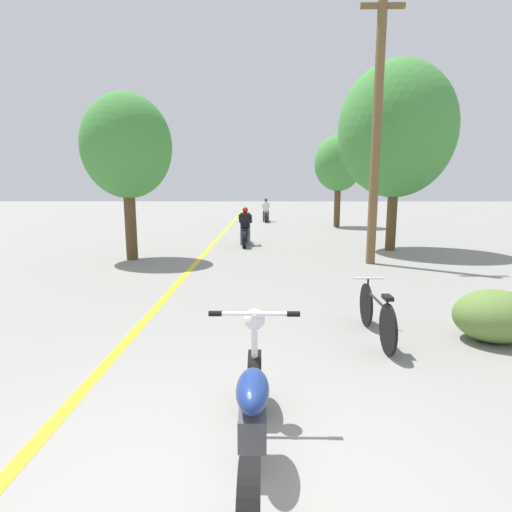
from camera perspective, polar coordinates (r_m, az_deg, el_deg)
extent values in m
cube|color=yellow|center=(14.91, -6.10, 1.80)|extent=(0.14, 48.00, 0.01)
cylinder|color=brown|center=(11.27, 16.85, 16.93)|extent=(0.24, 0.24, 7.07)
cube|color=brown|center=(12.01, 17.65, 30.92)|extent=(1.10, 0.10, 0.12)
cylinder|color=#513A23|center=(13.82, 18.86, 6.29)|extent=(0.32, 0.32, 2.68)
ellipsoid|color=#42893D|center=(13.92, 19.45, 16.62)|extent=(3.67, 3.30, 4.22)
cylinder|color=#513A23|center=(21.63, 11.54, 7.44)|extent=(0.32, 0.32, 2.52)
ellipsoid|color=#42893D|center=(21.66, 11.72, 12.87)|extent=(2.50, 2.25, 2.88)
cylinder|color=#513A23|center=(11.94, -17.51, 5.21)|extent=(0.32, 0.32, 2.39)
ellipsoid|color=#42893D|center=(11.97, -18.01, 14.71)|extent=(2.49, 2.24, 2.86)
ellipsoid|color=#5B7A38|center=(6.27, 31.05, -7.35)|extent=(1.10, 0.88, 0.70)
cylinder|color=black|center=(3.84, -0.18, -17.46)|extent=(0.12, 0.57, 0.57)
ellipsoid|color=navy|center=(3.02, -0.49, -18.58)|extent=(0.24, 0.56, 0.22)
cube|color=#4C4C51|center=(3.16, -0.48, -22.93)|extent=(0.20, 0.36, 0.24)
cylinder|color=silver|center=(3.61, -0.21, -13.14)|extent=(0.06, 0.23, 0.72)
cylinder|color=silver|center=(3.40, -0.25, -8.25)|extent=(0.66, 0.04, 0.04)
cylinder|color=black|center=(3.42, -5.85, -8.18)|extent=(0.11, 0.05, 0.05)
cylinder|color=black|center=(3.41, 5.37, -8.25)|extent=(0.11, 0.05, 0.05)
sphere|color=silver|center=(3.51, -0.22, -9.04)|extent=(0.18, 0.18, 0.18)
cylinder|color=black|center=(15.18, -1.42, 3.08)|extent=(0.12, 0.58, 0.58)
cylinder|color=black|center=(13.65, -1.68, 2.34)|extent=(0.12, 0.58, 0.58)
cube|color=black|center=(14.39, -1.54, 3.44)|extent=(0.20, 0.98, 0.28)
cylinder|color=silver|center=(15.02, -1.44, 5.47)|extent=(0.50, 0.03, 0.03)
cylinder|color=slate|center=(14.37, -2.07, 2.76)|extent=(0.11, 0.11, 0.61)
cylinder|color=slate|center=(14.36, -1.03, 2.76)|extent=(0.11, 0.11, 0.61)
cube|color=black|center=(14.33, -1.56, 5.08)|extent=(0.34, 0.27, 0.57)
cylinder|color=black|center=(14.50, -2.32, 5.35)|extent=(0.08, 0.45, 0.35)
cylinder|color=black|center=(14.48, -0.73, 5.35)|extent=(0.08, 0.45, 0.35)
sphere|color=#B21919|center=(14.35, -1.56, 6.60)|extent=(0.21, 0.21, 0.21)
cylinder|color=black|center=(25.21, 1.41, 5.80)|extent=(0.12, 0.65, 0.65)
cylinder|color=black|center=(23.78, 1.43, 5.56)|extent=(0.12, 0.65, 0.65)
cube|color=silver|center=(24.48, 1.42, 6.10)|extent=(0.20, 0.91, 0.28)
cylinder|color=silver|center=(25.07, 1.42, 7.32)|extent=(0.50, 0.03, 0.03)
cylinder|color=#282D3D|center=(24.44, 1.12, 5.67)|extent=(0.11, 0.11, 0.65)
cylinder|color=#282D3D|center=(24.45, 1.73, 5.67)|extent=(0.11, 0.11, 0.65)
cube|color=silver|center=(24.44, 1.43, 7.09)|extent=(0.34, 0.28, 0.59)
cylinder|color=silver|center=(24.60, 0.96, 7.24)|extent=(0.08, 0.46, 0.36)
cylinder|color=silver|center=(24.60, 1.89, 7.23)|extent=(0.08, 0.46, 0.36)
sphere|color=#2D333D|center=(24.47, 1.43, 7.99)|extent=(0.21, 0.21, 0.21)
cylinder|color=black|center=(6.21, 15.45, -6.73)|extent=(0.04, 0.64, 0.64)
cylinder|color=black|center=(5.25, 18.33, -9.94)|extent=(0.04, 0.64, 0.64)
cylinder|color=black|center=(5.66, 16.87, -6.04)|extent=(0.04, 0.84, 0.04)
cylinder|color=black|center=(5.26, 18.18, -7.68)|extent=(0.03, 0.03, 0.38)
cube|color=black|center=(5.21, 18.30, -5.66)|extent=(0.10, 0.20, 0.05)
cylinder|color=black|center=(6.11, 15.65, -4.99)|extent=(0.03, 0.03, 0.42)
cylinder|color=silver|center=(6.06, 15.74, -3.09)|extent=(0.44, 0.03, 0.03)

